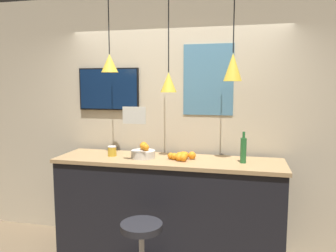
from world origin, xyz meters
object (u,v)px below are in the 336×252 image
(bar_stool, at_px, (142,244))
(mounted_tv, at_px, (109,89))
(fruit_bowl, at_px, (143,152))
(spread_jar, at_px, (112,151))
(juice_bottle, at_px, (243,150))

(bar_stool, xyz_separation_m, mounted_tv, (-0.73, 1.03, 1.37))
(fruit_bowl, xyz_separation_m, spread_jar, (-0.36, -0.01, -0.00))
(spread_jar, height_order, mounted_tv, mounted_tv)
(bar_stool, height_order, mounted_tv, mounted_tv)
(spread_jar, bearing_deg, bar_stool, -50.42)
(bar_stool, height_order, spread_jar, spread_jar)
(fruit_bowl, height_order, mounted_tv, mounted_tv)
(fruit_bowl, bearing_deg, bar_stool, -74.30)
(juice_bottle, height_order, mounted_tv, mounted_tv)
(spread_jar, bearing_deg, fruit_bowl, 0.87)
(juice_bottle, bearing_deg, bar_stool, -142.58)
(mounted_tv, bearing_deg, bar_stool, -54.71)
(fruit_bowl, relative_size, spread_jar, 2.35)
(juice_bottle, relative_size, mounted_tv, 0.42)
(fruit_bowl, height_order, spread_jar, fruit_bowl)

